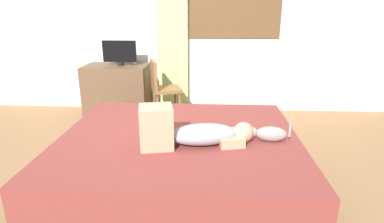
# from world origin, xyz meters

# --- Properties ---
(ground_plane) EXTENTS (16.00, 16.00, 0.00)m
(ground_plane) POSITION_xyz_m (0.00, 0.00, 0.00)
(ground_plane) COLOR olive
(back_wall_with_window) EXTENTS (6.40, 0.14, 2.90)m
(back_wall_with_window) POSITION_xyz_m (0.02, 2.21, 1.45)
(back_wall_with_window) COLOR silver
(back_wall_with_window) RESTS_ON ground
(bed) EXTENTS (2.14, 1.92, 0.45)m
(bed) POSITION_xyz_m (0.11, 0.00, 0.22)
(bed) COLOR #38383D
(bed) RESTS_ON ground
(person_lying) EXTENTS (0.94, 0.42, 0.34)m
(person_lying) POSITION_xyz_m (0.23, -0.21, 0.57)
(person_lying) COLOR #8C939E
(person_lying) RESTS_ON bed
(cat) EXTENTS (0.36, 0.13, 0.21)m
(cat) POSITION_xyz_m (0.87, -0.10, 0.52)
(cat) COLOR gray
(cat) RESTS_ON bed
(desk) EXTENTS (0.90, 0.56, 0.74)m
(desk) POSITION_xyz_m (-0.98, 1.81, 0.37)
(desk) COLOR brown
(desk) RESTS_ON ground
(tv_monitor) EXTENTS (0.48, 0.10, 0.35)m
(tv_monitor) POSITION_xyz_m (-0.91, 1.81, 0.92)
(tv_monitor) COLOR black
(tv_monitor) RESTS_ON desk
(cup) EXTENTS (0.08, 0.08, 0.10)m
(cup) POSITION_xyz_m (-0.75, 1.97, 0.79)
(cup) COLOR white
(cup) RESTS_ON desk
(chair_by_desk) EXTENTS (0.48, 0.48, 0.86)m
(chair_by_desk) POSITION_xyz_m (-0.28, 1.54, 0.51)
(chair_by_desk) COLOR brown
(chair_by_desk) RESTS_ON ground
(curtain_left) EXTENTS (0.44, 0.06, 2.44)m
(curtain_left) POSITION_xyz_m (-0.18, 2.09, 1.22)
(curtain_left) COLOR #ADCC75
(curtain_left) RESTS_ON ground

